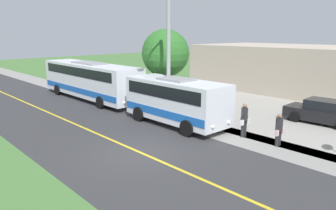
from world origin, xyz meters
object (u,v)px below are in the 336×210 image
(shuttle_bus_front, at_px, (176,99))
(commercial_building, at_px, (313,69))
(pedestrian_with_bags, at_px, (279,129))
(pedestrian_waiting, at_px, (244,119))
(parked_car_near, at_px, (325,112))
(transit_bus_rear, at_px, (90,79))
(street_light_pole, at_px, (167,51))
(tree_curbside, at_px, (165,54))

(shuttle_bus_front, relative_size, commercial_building, 0.32)
(pedestrian_with_bags, xyz_separation_m, pedestrian_waiting, (0.05, -1.96, 0.12))
(pedestrian_waiting, bearing_deg, parked_car_near, 162.97)
(shuttle_bus_front, height_order, pedestrian_waiting, shuttle_bus_front)
(shuttle_bus_front, relative_size, transit_bus_rear, 0.59)
(transit_bus_rear, bearing_deg, shuttle_bus_front, 89.76)
(street_light_pole, height_order, parked_car_near, street_light_pole)
(pedestrian_with_bags, distance_m, commercial_building, 16.86)
(pedestrian_with_bags, distance_m, parked_car_near, 5.75)
(transit_bus_rear, relative_size, pedestrian_with_bags, 7.34)
(transit_bus_rear, height_order, pedestrian_waiting, transit_bus_rear)
(street_light_pole, bearing_deg, parked_car_near, 131.93)
(pedestrian_waiting, xyz_separation_m, parked_car_near, (-5.79, 1.77, -0.29))
(tree_curbside, bearing_deg, parked_car_near, 111.03)
(shuttle_bus_front, bearing_deg, street_light_pole, -107.23)
(shuttle_bus_front, height_order, parked_car_near, shuttle_bus_front)
(parked_car_near, bearing_deg, street_light_pole, -48.07)
(shuttle_bus_front, bearing_deg, transit_bus_rear, -90.24)
(transit_bus_rear, height_order, parked_car_near, transit_bus_rear)
(parked_car_near, bearing_deg, commercial_building, -152.00)
(shuttle_bus_front, bearing_deg, parked_car_near, 138.91)
(pedestrian_with_bags, bearing_deg, commercial_building, -160.64)
(pedestrian_waiting, bearing_deg, commercial_building, -167.22)
(pedestrian_waiting, distance_m, parked_car_near, 6.06)
(shuttle_bus_front, xyz_separation_m, tree_curbside, (-2.90, -4.18, 2.36))
(street_light_pole, height_order, tree_curbside, street_light_pole)
(pedestrian_with_bags, relative_size, tree_curbside, 0.28)
(pedestrian_with_bags, relative_size, commercial_building, 0.07)
(pedestrian_with_bags, xyz_separation_m, commercial_building, (-15.86, -5.57, 1.23))
(street_light_pole, bearing_deg, tree_curbside, -130.48)
(shuttle_bus_front, bearing_deg, tree_curbside, -124.80)
(tree_curbside, height_order, commercial_building, tree_curbside)
(tree_curbside, bearing_deg, transit_bus_rear, -64.89)
(street_light_pole, relative_size, parked_car_near, 1.75)
(transit_bus_rear, bearing_deg, parked_car_near, 112.59)
(transit_bus_rear, bearing_deg, tree_curbside, 115.11)
(parked_car_near, distance_m, tree_curbside, 11.28)
(transit_bus_rear, distance_m, street_light_pole, 9.45)
(shuttle_bus_front, xyz_separation_m, parked_car_near, (-6.78, 5.91, -0.85))
(shuttle_bus_front, height_order, street_light_pole, street_light_pole)
(street_light_pole, xyz_separation_m, parked_car_near, (-6.40, 7.13, -3.64))
(parked_car_near, xyz_separation_m, tree_curbside, (3.88, -10.09, 3.21))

